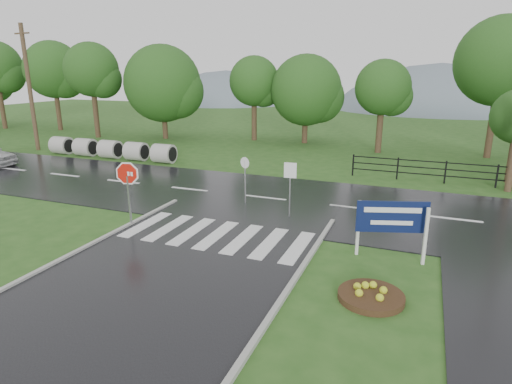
% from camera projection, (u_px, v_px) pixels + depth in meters
% --- Properties ---
extents(ground, '(120.00, 120.00, 0.00)m').
position_uv_depth(ground, '(128.00, 306.00, 10.77)').
color(ground, '#29531B').
rests_on(ground, ground).
extents(main_road, '(90.00, 8.00, 0.04)m').
position_uv_depth(main_road, '(265.00, 199.00, 19.72)').
color(main_road, black).
rests_on(main_road, ground).
extents(walkway, '(2.20, 11.00, 0.04)m').
position_uv_depth(walkway, '(487.00, 294.00, 11.35)').
color(walkway, black).
rests_on(walkway, ground).
extents(crosswalk, '(6.50, 2.80, 0.02)m').
position_uv_depth(crosswalk, '(217.00, 235.00, 15.23)').
color(crosswalk, silver).
rests_on(crosswalk, ground).
extents(fence_west, '(9.58, 0.08, 1.20)m').
position_uv_depth(fence_west, '(446.00, 170.00, 22.15)').
color(fence_west, black).
rests_on(fence_west, ground).
extents(hills, '(102.00, 48.00, 48.00)m').
position_uv_depth(hills, '(398.00, 201.00, 71.95)').
color(hills, slate).
rests_on(hills, ground).
extents(treeline, '(83.20, 5.20, 10.00)m').
position_uv_depth(treeline, '(343.00, 149.00, 31.88)').
color(treeline, '#1D4916').
rests_on(treeline, ground).
extents(culvert_pipes, '(9.70, 1.20, 1.20)m').
position_uv_depth(culvert_pipes, '(110.00, 149.00, 28.58)').
color(culvert_pipes, '#9E9B93').
rests_on(culvert_pipes, ground).
extents(stop_sign, '(1.13, 0.35, 2.63)m').
position_uv_depth(stop_sign, '(128.00, 179.00, 15.81)').
color(stop_sign, '#939399').
rests_on(stop_sign, ground).
extents(estate_billboard, '(2.11, 0.71, 1.90)m').
position_uv_depth(estate_billboard, '(392.00, 220.00, 13.05)').
color(estate_billboard, silver).
rests_on(estate_billboard, ground).
extents(flower_bed, '(1.70, 1.70, 0.34)m').
position_uv_depth(flower_bed, '(371.00, 295.00, 11.03)').
color(flower_bed, '#332111').
rests_on(flower_bed, ground).
extents(reg_sign_small, '(0.50, 0.07, 2.26)m').
position_uv_depth(reg_sign_small, '(290.00, 179.00, 16.76)').
color(reg_sign_small, '#939399').
rests_on(reg_sign_small, ground).
extents(reg_sign_round, '(0.47, 0.18, 2.11)m').
position_uv_depth(reg_sign_round, '(245.00, 174.00, 18.57)').
color(reg_sign_round, '#939399').
rests_on(reg_sign_round, ground).
extents(utility_pole_west, '(1.57, 0.31, 8.83)m').
position_uv_depth(utility_pole_west, '(30.00, 88.00, 30.46)').
color(utility_pole_west, '#473523').
rests_on(utility_pole_west, ground).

